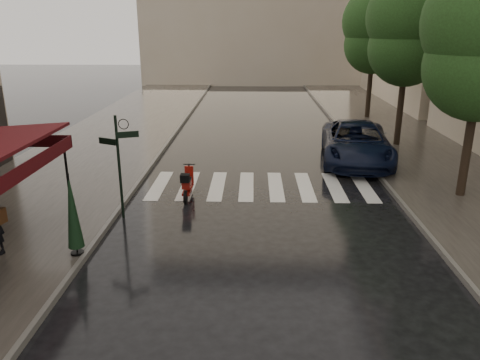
{
  "coord_description": "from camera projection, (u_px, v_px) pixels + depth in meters",
  "views": [
    {
      "loc": [
        2.67,
        -9.86,
        5.49
      ],
      "look_at": [
        2.32,
        2.47,
        1.4
      ],
      "focal_mm": 35.0,
      "sensor_mm": 36.0,
      "label": 1
    }
  ],
  "objects": [
    {
      "name": "scooter",
      "position": [
        187.0,
        184.0,
        15.5
      ],
      "size": [
        0.41,
        1.55,
        1.02
      ],
      "rotation": [
        0.0,
        0.0,
        -0.0
      ],
      "color": "black",
      "rests_on": "ground"
    },
    {
      "name": "ground",
      "position": [
        140.0,
        267.0,
        11.16
      ],
      "size": [
        120.0,
        120.0,
        0.0
      ],
      "primitive_type": "plane",
      "color": "black",
      "rests_on": "ground"
    },
    {
      "name": "crosswalk",
      "position": [
        261.0,
        186.0,
        16.77
      ],
      "size": [
        7.85,
        3.2,
        0.01
      ],
      "color": "silver",
      "rests_on": "ground"
    },
    {
      "name": "sidewalk_far",
      "position": [
        412.0,
        145.0,
        22.25
      ],
      "size": [
        5.5,
        60.0,
        0.12
      ],
      "primitive_type": "cube",
      "color": "#38332D",
      "rests_on": "ground"
    },
    {
      "name": "parked_car",
      "position": [
        356.0,
        143.0,
        19.57
      ],
      "size": [
        3.39,
        6.18,
        1.64
      ],
      "primitive_type": "imported",
      "rotation": [
        0.0,
        0.0,
        -0.12
      ],
      "color": "black",
      "rests_on": "ground"
    },
    {
      "name": "curb_near",
      "position": [
        168.0,
        143.0,
        22.56
      ],
      "size": [
        0.12,
        60.0,
        0.16
      ],
      "primitive_type": "cube",
      "color": "#595651",
      "rests_on": "ground"
    },
    {
      "name": "signpost",
      "position": [
        119.0,
        159.0,
        13.46
      ],
      "size": [
        1.17,
        0.29,
        3.1
      ],
      "color": "black",
      "rests_on": "ground"
    },
    {
      "name": "parasol_back",
      "position": [
        72.0,
        211.0,
        11.21
      ],
      "size": [
        0.39,
        0.39,
        2.09
      ],
      "color": "black",
      "rests_on": "sidewalk_near"
    },
    {
      "name": "curb_far",
      "position": [
        353.0,
        145.0,
        22.32
      ],
      "size": [
        0.12,
        60.0,
        0.16
      ],
      "primitive_type": "cube",
      "color": "#595651",
      "rests_on": "ground"
    },
    {
      "name": "sidewalk_near",
      "position": [
        105.0,
        143.0,
        22.65
      ],
      "size": [
        6.0,
        60.0,
        0.12
      ],
      "primitive_type": "cube",
      "color": "#38332D",
      "rests_on": "ground"
    },
    {
      "name": "tree_mid",
      "position": [
        409.0,
        23.0,
        20.53
      ],
      "size": [
        3.8,
        3.8,
        8.34
      ],
      "color": "black",
      "rests_on": "sidewalk_far"
    },
    {
      "name": "tree_far",
      "position": [
        375.0,
        26.0,
        27.21
      ],
      "size": [
        3.8,
        3.8,
        8.16
      ],
      "color": "black",
      "rests_on": "sidewalk_far"
    }
  ]
}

